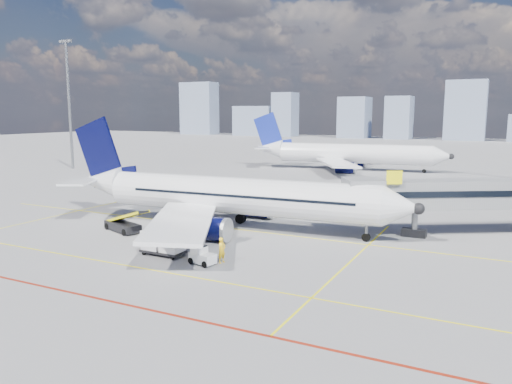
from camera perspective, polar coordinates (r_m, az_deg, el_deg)
ground at (r=42.98m, az=-8.58°, el=-6.29°), size 420.00×420.00×0.00m
apron_markings at (r=40.33m, az=-12.50°, el=-7.42°), size 90.00×35.12×0.01m
jet_bridge at (r=51.19m, az=25.74°, el=-0.34°), size 23.55×15.78×6.30m
floodlight_mast_nw at (r=108.17m, az=-20.59°, el=9.70°), size 3.20×0.61×25.45m
distant_skyline at (r=224.38m, az=22.58°, el=8.23°), size 248.23×15.74×26.86m
main_aircraft at (r=49.18m, az=-3.66°, el=-0.41°), size 37.08×32.28×10.90m
second_aircraft at (r=100.96m, az=10.17°, el=4.33°), size 39.67×34.52×11.60m
baggage_tug at (r=38.03m, az=-6.24°, el=-7.24°), size 2.17×1.58×1.38m
cargo_dolly at (r=40.66m, az=-10.58°, el=-5.64°), size 3.63×1.65×1.98m
belt_loader at (r=49.53m, az=-14.92°, el=-3.63°), size 6.45×3.49×2.62m
ramp_worker at (r=38.14m, az=-3.92°, el=-6.65°), size 0.62×0.81×1.97m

